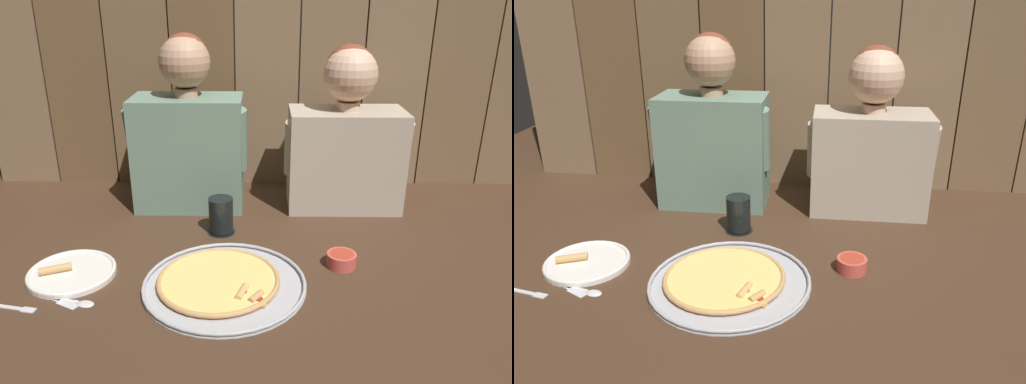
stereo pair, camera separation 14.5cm
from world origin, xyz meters
The scene contains 11 objects.
ground_plane centered at (0.00, 0.00, 0.00)m, with size 3.20×3.20×0.00m, color #422B1C.
pizza_tray centered at (-0.12, -0.12, 0.01)m, with size 0.44×0.44×0.03m.
dinner_plate centered at (-0.54, -0.08, 0.01)m, with size 0.24×0.24×0.03m.
drinking_glass centered at (-0.15, 0.19, 0.06)m, with size 0.09×0.09×0.12m.
dipping_bowl centered at (0.21, -0.02, 0.02)m, with size 0.09×0.09×0.04m.
table_fork centered at (-0.63, -0.23, 0.00)m, with size 0.13×0.04×0.01m.
table_knife centered at (-0.55, -0.20, 0.00)m, with size 0.15×0.09×0.01m.
table_spoon centered at (-0.48, -0.21, 0.00)m, with size 0.14×0.05×0.01m.
diner_left centered at (-0.28, 0.42, 0.27)m, with size 0.42×0.21×0.61m.
diner_right centered at (0.28, 0.42, 0.26)m, with size 0.43×0.21×0.57m.
wooden_backdrop_wall centered at (0.00, 0.66, 0.61)m, with size 2.19×0.03×1.23m.
Camera 1 is at (-0.02, -1.24, 0.73)m, focal length 34.29 mm.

